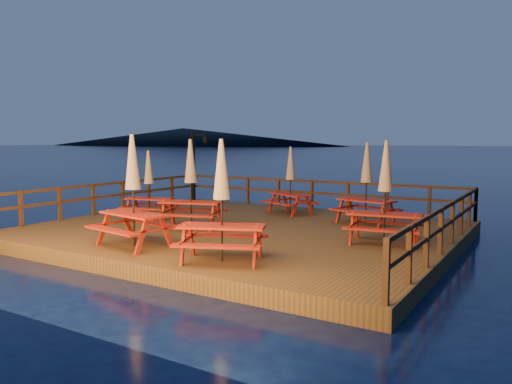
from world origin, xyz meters
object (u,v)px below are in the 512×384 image
lamp_post (196,159)px  picnic_table_0 (366,182)px  picnic_table_1 (191,182)px  picnic_table_2 (385,191)px

lamp_post → picnic_table_0: size_ratio=1.17×
picnic_table_1 → picnic_table_2: (5.68, 0.71, -0.02)m
picnic_table_1 → picnic_table_2: picnic_table_1 is taller
lamp_post → picnic_table_2: (9.79, -4.76, -0.43)m
lamp_post → picnic_table_1: lamp_post is taller
picnic_table_0 → picnic_table_1: bearing=-128.8°
lamp_post → picnic_table_1: bearing=-53.1°
lamp_post → picnic_table_0: lamp_post is taller
picnic_table_2 → picnic_table_0: bearing=109.0°
picnic_table_0 → picnic_table_1: (-4.25, -3.42, 0.05)m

